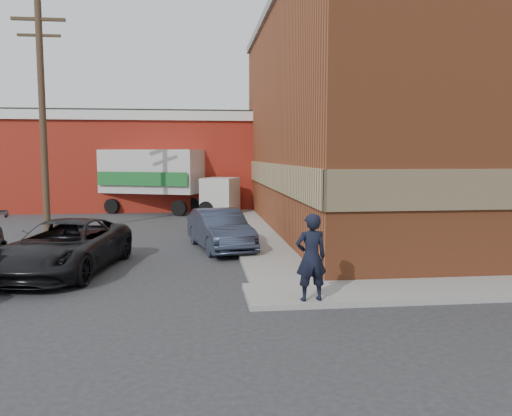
{
  "coord_description": "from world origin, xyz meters",
  "views": [
    {
      "loc": [
        -1.49,
        -11.49,
        3.14
      ],
      "look_at": [
        0.19,
        3.07,
        1.58
      ],
      "focal_mm": 35.0,
      "sensor_mm": 36.0,
      "label": 1
    }
  ],
  "objects_px": {
    "suv_a": "(65,246)",
    "warehouse": "(125,160)",
    "utility_pole": "(42,114)",
    "man": "(311,257)",
    "sedan": "(220,230)",
    "box_truck": "(163,177)",
    "brick_building": "(434,119)"
  },
  "relations": [
    {
      "from": "utility_pole",
      "to": "sedan",
      "type": "relative_size",
      "value": 2.22
    },
    {
      "from": "suv_a",
      "to": "box_truck",
      "type": "xyz_separation_m",
      "value": [
        1.69,
        13.59,
        1.27
      ]
    },
    {
      "from": "brick_building",
      "to": "suv_a",
      "type": "height_order",
      "value": "brick_building"
    },
    {
      "from": "brick_building",
      "to": "utility_pole",
      "type": "height_order",
      "value": "brick_building"
    },
    {
      "from": "warehouse",
      "to": "sedan",
      "type": "relative_size",
      "value": 4.01
    },
    {
      "from": "sedan",
      "to": "warehouse",
      "type": "bearing_deg",
      "value": 96.38
    },
    {
      "from": "brick_building",
      "to": "suv_a",
      "type": "distance_m",
      "value": 15.7
    },
    {
      "from": "man",
      "to": "utility_pole",
      "type": "bearing_deg",
      "value": -57.77
    },
    {
      "from": "warehouse",
      "to": "sedan",
      "type": "distance_m",
      "value": 16.05
    },
    {
      "from": "man",
      "to": "box_truck",
      "type": "xyz_separation_m",
      "value": [
        -4.18,
        17.3,
        0.94
      ]
    },
    {
      "from": "utility_pole",
      "to": "brick_building",
      "type": "bearing_deg",
      "value": -0.02
    },
    {
      "from": "brick_building",
      "to": "man",
      "type": "bearing_deg",
      "value": -126.11
    },
    {
      "from": "brick_building",
      "to": "sedan",
      "type": "distance_m",
      "value": 10.9
    },
    {
      "from": "warehouse",
      "to": "sedan",
      "type": "height_order",
      "value": "warehouse"
    },
    {
      "from": "utility_pole",
      "to": "box_truck",
      "type": "relative_size",
      "value": 1.25
    },
    {
      "from": "sedan",
      "to": "suv_a",
      "type": "bearing_deg",
      "value": -159.43
    },
    {
      "from": "utility_pole",
      "to": "sedan",
      "type": "distance_m",
      "value": 8.82
    },
    {
      "from": "suv_a",
      "to": "warehouse",
      "type": "bearing_deg",
      "value": 102.64
    },
    {
      "from": "man",
      "to": "sedan",
      "type": "height_order",
      "value": "man"
    },
    {
      "from": "sedan",
      "to": "suv_a",
      "type": "relative_size",
      "value": 0.81
    },
    {
      "from": "sedan",
      "to": "box_truck",
      "type": "xyz_separation_m",
      "value": [
        -2.58,
        10.79,
        1.3
      ]
    },
    {
      "from": "utility_pole",
      "to": "box_truck",
      "type": "xyz_separation_m",
      "value": [
        4.12,
        6.75,
        -2.77
      ]
    },
    {
      "from": "brick_building",
      "to": "suv_a",
      "type": "bearing_deg",
      "value": -153.27
    },
    {
      "from": "man",
      "to": "sedan",
      "type": "relative_size",
      "value": 0.45
    },
    {
      "from": "utility_pole",
      "to": "man",
      "type": "distance_m",
      "value": 13.93
    },
    {
      "from": "man",
      "to": "suv_a",
      "type": "relative_size",
      "value": 0.36
    },
    {
      "from": "brick_building",
      "to": "man",
      "type": "height_order",
      "value": "brick_building"
    },
    {
      "from": "brick_building",
      "to": "warehouse",
      "type": "distance_m",
      "value": 18.3
    },
    {
      "from": "sedan",
      "to": "brick_building",
      "type": "bearing_deg",
      "value": 10.75
    },
    {
      "from": "brick_building",
      "to": "warehouse",
      "type": "bearing_deg",
      "value": 142.8
    },
    {
      "from": "warehouse",
      "to": "utility_pole",
      "type": "bearing_deg",
      "value": -97.77
    },
    {
      "from": "brick_building",
      "to": "box_truck",
      "type": "relative_size",
      "value": 2.54
    }
  ]
}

